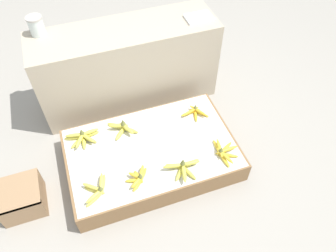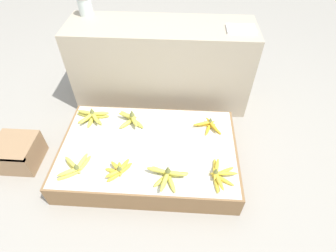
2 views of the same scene
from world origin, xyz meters
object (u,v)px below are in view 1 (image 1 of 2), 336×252
(glass_jar, at_px, (36,26))
(banana_bunch_back_left, at_px, (83,137))
(banana_bunch_front_midright, at_px, (183,168))
(foam_tray_white, at_px, (199,17))
(banana_bunch_front_left, at_px, (97,189))
(banana_bunch_front_right, at_px, (223,152))
(banana_bunch_front_midleft, at_px, (138,178))
(banana_bunch_back_right, at_px, (195,112))
(banana_bunch_back_midleft, at_px, (122,128))
(wooden_crate, at_px, (22,198))

(glass_jar, bearing_deg, banana_bunch_back_left, -80.44)
(banana_bunch_front_midright, height_order, foam_tray_white, foam_tray_white)
(banana_bunch_front_left, height_order, banana_bunch_front_right, banana_bunch_front_left)
(banana_bunch_front_right, distance_m, banana_bunch_back_left, 1.04)
(banana_bunch_back_left, distance_m, foam_tray_white, 1.28)
(banana_bunch_front_midright, bearing_deg, banana_bunch_front_midleft, 175.04)
(banana_bunch_front_right, bearing_deg, banana_bunch_back_right, 95.85)
(banana_bunch_front_midright, relative_size, banana_bunch_back_midleft, 1.24)
(banana_bunch_back_midleft, xyz_separation_m, foam_tray_white, (0.79, 0.47, 0.50))
(banana_bunch_back_right, bearing_deg, glass_jar, 145.29)
(foam_tray_white, bearing_deg, banana_bunch_front_midleft, -130.47)
(banana_bunch_back_left, height_order, glass_jar, glass_jar)
(wooden_crate, xyz_separation_m, banana_bunch_front_right, (1.41, -0.17, 0.11))
(banana_bunch_front_right, xyz_separation_m, banana_bunch_back_midleft, (-0.63, 0.45, 0.01))
(wooden_crate, relative_size, banana_bunch_back_left, 1.06)
(banana_bunch_back_left, distance_m, banana_bunch_back_midleft, 0.30)
(banana_bunch_front_midleft, bearing_deg, wooden_crate, 167.27)
(banana_bunch_front_midright, height_order, banana_bunch_front_right, banana_bunch_front_midright)
(banana_bunch_front_right, height_order, banana_bunch_back_midleft, banana_bunch_back_midleft)
(wooden_crate, relative_size, banana_bunch_back_midleft, 1.29)
(banana_bunch_front_midright, relative_size, banana_bunch_back_right, 1.25)
(foam_tray_white, bearing_deg, banana_bunch_back_midleft, -149.08)
(banana_bunch_front_midleft, distance_m, glass_jar, 1.32)
(banana_bunch_front_midleft, bearing_deg, foam_tray_white, 49.53)
(banana_bunch_front_right, bearing_deg, banana_bunch_front_left, -179.79)
(banana_bunch_front_left, height_order, banana_bunch_back_left, banana_bunch_back_left)
(wooden_crate, xyz_separation_m, banana_bunch_back_left, (0.49, 0.29, 0.11))
(banana_bunch_back_right, bearing_deg, banana_bunch_back_left, 177.97)
(banana_bunch_front_midright, relative_size, foam_tray_white, 1.30)
(banana_bunch_front_left, distance_m, banana_bunch_back_midleft, 0.54)
(banana_bunch_front_midright, bearing_deg, banana_bunch_front_right, 5.83)
(glass_jar, bearing_deg, banana_bunch_back_right, -34.71)
(banana_bunch_front_left, distance_m, banana_bunch_front_midleft, 0.28)
(banana_bunch_front_midleft, xyz_separation_m, banana_bunch_back_left, (-0.29, 0.47, 0.00))
(banana_bunch_front_midright, bearing_deg, banana_bunch_back_right, 58.98)
(banana_bunch_front_left, height_order, foam_tray_white, foam_tray_white)
(banana_bunch_back_left, relative_size, glass_jar, 1.87)
(wooden_crate, height_order, banana_bunch_front_left, banana_bunch_front_left)
(banana_bunch_front_midright, xyz_separation_m, banana_bunch_back_right, (0.28, 0.46, -0.01))
(banana_bunch_front_right, relative_size, glass_jar, 1.82)
(wooden_crate, height_order, banana_bunch_front_midleft, banana_bunch_front_midleft)
(banana_bunch_front_midright, xyz_separation_m, banana_bunch_front_right, (0.32, 0.03, -0.01))
(wooden_crate, bearing_deg, glass_jar, 68.36)
(banana_bunch_front_midleft, height_order, banana_bunch_front_midright, banana_bunch_front_midright)
(foam_tray_white, bearing_deg, banana_bunch_front_left, -139.18)
(banana_bunch_back_midleft, bearing_deg, banana_bunch_back_right, -2.05)
(banana_bunch_front_midleft, distance_m, foam_tray_white, 1.32)
(banana_bunch_front_left, relative_size, banana_bunch_front_midright, 0.79)
(banana_bunch_front_midright, bearing_deg, banana_bunch_back_left, 140.79)
(banana_bunch_front_midleft, relative_size, banana_bunch_front_right, 0.68)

